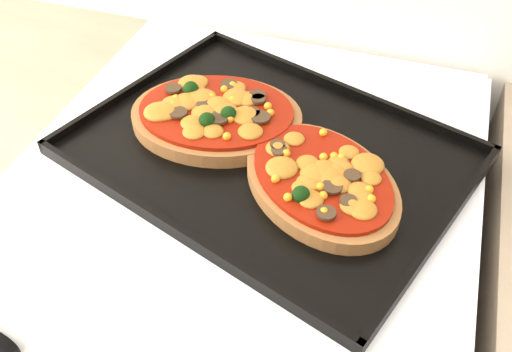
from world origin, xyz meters
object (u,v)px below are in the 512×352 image
at_px(baking_tray, 268,150).
at_px(pizza_left, 216,114).
at_px(stove, 254,333).
at_px(pizza_right, 321,179).

relative_size(baking_tray, pizza_left, 2.07).
distance_m(stove, pizza_left, 0.49).
bearing_deg(stove, baking_tray, -1.92).
bearing_deg(stove, pizza_right, -24.40).
bearing_deg(stove, pizza_left, 153.91).
xyz_separation_m(stove, baking_tray, (0.02, -0.00, 0.47)).
relative_size(stove, pizza_left, 3.87).
xyz_separation_m(baking_tray, pizza_right, (0.08, -0.05, 0.01)).
distance_m(baking_tray, pizza_right, 0.10).
height_order(pizza_left, pizza_right, pizza_left).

